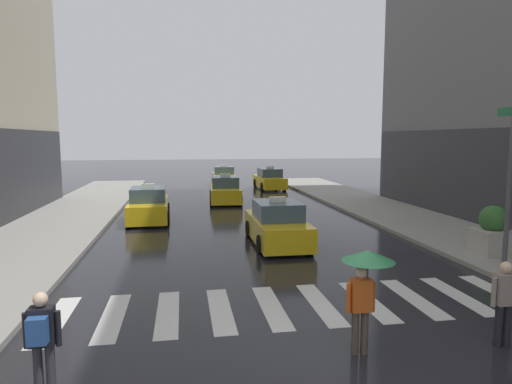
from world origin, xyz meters
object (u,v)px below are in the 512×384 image
(taxi_second, at_px, (149,206))
(pedestrian_with_handbag, at_px, (505,299))
(taxi_fourth, at_px, (269,180))
(pedestrian_with_umbrella, at_px, (365,273))
(taxi_fifth, at_px, (224,177))
(taxi_lead, at_px, (277,225))
(taxi_third, at_px, (225,191))
(planter_near_corner, at_px, (493,232))
(pedestrian_with_backpack, at_px, (42,337))

(taxi_second, height_order, pedestrian_with_handbag, taxi_second)
(taxi_fourth, height_order, pedestrian_with_umbrella, pedestrian_with_umbrella)
(taxi_fifth, height_order, pedestrian_with_handbag, taxi_fifth)
(taxi_lead, distance_m, taxi_second, 7.67)
(taxi_second, xyz_separation_m, taxi_third, (4.24, 5.63, 0.00))
(taxi_fourth, bearing_deg, pedestrian_with_handbag, -91.67)
(pedestrian_with_umbrella, xyz_separation_m, planter_near_corner, (6.88, 5.63, -0.64))
(taxi_second, relative_size, pedestrian_with_umbrella, 2.36)
(taxi_third, xyz_separation_m, pedestrian_with_backpack, (-4.73, -20.59, 0.25))
(taxi_third, bearing_deg, taxi_second, -127.00)
(taxi_fifth, distance_m, planter_near_corner, 25.58)
(pedestrian_with_handbag, height_order, planter_near_corner, planter_near_corner)
(taxi_lead, height_order, pedestrian_with_umbrella, pedestrian_with_umbrella)
(taxi_lead, height_order, taxi_second, same)
(taxi_third, bearing_deg, pedestrian_with_handbag, -80.49)
(taxi_lead, xyz_separation_m, taxi_third, (-0.86, 11.36, 0.00))
(planter_near_corner, bearing_deg, taxi_second, 143.22)
(pedestrian_with_backpack, xyz_separation_m, planter_near_corner, (12.25, 6.18, -0.10))
(pedestrian_with_umbrella, xyz_separation_m, pedestrian_with_handbag, (2.75, -0.14, -0.58))
(pedestrian_with_umbrella, relative_size, pedestrian_with_backpack, 1.18)
(taxi_lead, height_order, taxi_third, same)
(taxi_fifth, bearing_deg, taxi_fourth, -44.87)
(taxi_fourth, relative_size, pedestrian_with_handbag, 2.79)
(pedestrian_with_backpack, distance_m, pedestrian_with_handbag, 8.13)
(pedestrian_with_handbag, bearing_deg, taxi_lead, 105.93)
(pedestrian_with_umbrella, relative_size, planter_near_corner, 1.21)
(taxi_lead, xyz_separation_m, pedestrian_with_umbrella, (-0.23, -8.68, 0.79))
(taxi_lead, xyz_separation_m, pedestrian_with_backpack, (-5.60, -9.23, 0.25))
(pedestrian_with_umbrella, bearing_deg, taxi_second, 108.68)
(taxi_lead, bearing_deg, pedestrian_with_handbag, -74.07)
(taxi_second, height_order, pedestrian_with_backpack, taxi_second)
(taxi_second, bearing_deg, taxi_fifth, 72.26)
(taxi_second, bearing_deg, taxi_fourth, 56.30)
(pedestrian_with_umbrella, bearing_deg, pedestrian_with_handbag, -3.01)
(taxi_second, bearing_deg, pedestrian_with_backpack, -91.90)
(taxi_fourth, relative_size, taxi_fifth, 1.00)
(pedestrian_with_handbag, bearing_deg, planter_near_corner, 54.43)
(taxi_fourth, distance_m, pedestrian_with_backpack, 28.98)
(taxi_fifth, xyz_separation_m, planter_near_corner, (6.66, -24.70, 0.15))
(taxi_fifth, bearing_deg, pedestrian_with_backpack, -100.26)
(taxi_third, xyz_separation_m, planter_near_corner, (7.51, -14.41, 0.15))
(pedestrian_with_backpack, bearing_deg, taxi_fourth, 72.10)
(taxi_fourth, xyz_separation_m, taxi_fifth, (-3.32, 3.31, 0.00))
(taxi_third, bearing_deg, taxi_fourth, 59.15)
(taxi_fourth, bearing_deg, taxi_fifth, 135.13)
(taxi_fourth, xyz_separation_m, pedestrian_with_backpack, (-8.91, -27.57, 0.25))
(planter_near_corner, bearing_deg, taxi_fifth, 105.09)
(planter_near_corner, bearing_deg, pedestrian_with_handbag, -125.57)
(pedestrian_with_backpack, xyz_separation_m, pedestrian_with_handbag, (8.12, 0.40, -0.04))
(taxi_fourth, xyz_separation_m, pedestrian_with_umbrella, (-3.54, -27.03, 0.79))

